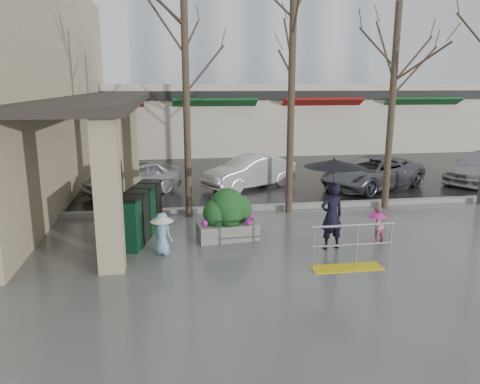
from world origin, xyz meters
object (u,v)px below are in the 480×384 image
object	(u,v)px
woman	(333,191)
child_blue	(162,229)
planter	(228,215)
handrail	(350,252)
car_c	(372,173)
car_a	(133,178)
tree_mideast	(395,57)
car_b	(250,172)
tree_west	(185,47)
tree_midwest	(293,43)
child_pink	(377,223)
news_boxes	(141,213)

from	to	relation	value
woman	child_blue	distance (m)	4.26
child_blue	woman	bearing A→B (deg)	-144.66
woman	planter	bearing A→B (deg)	-36.21
handrail	car_c	world-z (taller)	car_c
handrail	car_a	bearing A→B (deg)	123.42
car_c	handrail	bearing A→B (deg)	-54.97
tree_mideast	car_b	size ratio (longest dim) A/B	1.70
tree_west	planter	xyz separation A→B (m)	(0.91, -2.36, -4.42)
tree_midwest	child_pink	size ratio (longest dim) A/B	7.17
child_pink	tree_midwest	bearing A→B (deg)	-86.67
news_boxes	car_c	bearing A→B (deg)	43.31
child_pink	car_a	size ratio (longest dim) A/B	0.26
handrail	woman	world-z (taller)	woman
car_b	planter	bearing A→B (deg)	-44.23
news_boxes	car_b	distance (m)	6.95
handrail	car_c	bearing A→B (deg)	62.66
woman	car_a	bearing A→B (deg)	-63.07
tree_midwest	car_b	world-z (taller)	tree_midwest
woman	news_boxes	distance (m)	5.05
woman	child_pink	bearing A→B (deg)	178.14
news_boxes	car_a	world-z (taller)	news_boxes
handrail	planter	world-z (taller)	planter
woman	car_b	bearing A→B (deg)	-95.31
planter	news_boxes	distance (m)	2.32
car_b	car_c	distance (m)	4.82
tree_midwest	car_c	bearing A→B (deg)	34.93
handrail	tree_mideast	distance (m)	7.28
car_a	handrail	bearing A→B (deg)	-1.35
child_pink	child_blue	distance (m)	5.48
tree_west	child_blue	distance (m)	5.57
woman	car_a	distance (m)	8.57
tree_midwest	car_b	bearing A→B (deg)	99.07
planter	news_boxes	world-z (taller)	planter
woman	news_boxes	size ratio (longest dim) A/B	0.92
tree_mideast	news_boxes	xyz separation A→B (m)	(-7.87, -1.93, -4.18)
planter	car_a	world-z (taller)	planter
child_blue	planter	size ratio (longest dim) A/B	0.63
tree_west	car_b	size ratio (longest dim) A/B	1.78
woman	car_a	world-z (taller)	woman
child_blue	tree_midwest	bearing A→B (deg)	-102.16
tree_west	news_boxes	bearing A→B (deg)	-125.33
child_pink	car_b	bearing A→B (deg)	-94.55
news_boxes	tree_mideast	bearing A→B (deg)	28.11
car_a	news_boxes	bearing A→B (deg)	-28.61
tree_west	tree_mideast	xyz separation A→B (m)	(6.50, 0.00, -0.22)
tree_midwest	child_pink	bearing A→B (deg)	-65.68
tree_mideast	car_a	world-z (taller)	tree_mideast
tree_west	woman	world-z (taller)	tree_west
tree_west	planter	bearing A→B (deg)	-68.80
tree_west	child_pink	world-z (taller)	tree_west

